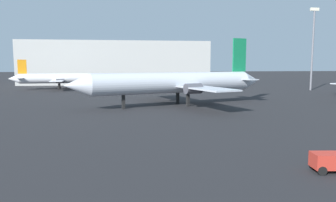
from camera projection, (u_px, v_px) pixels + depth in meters
airplane_on_taxiway at (177, 83)px, 54.35m from camera, size 36.22×26.55×11.99m
airplane_far_left at (62, 78)px, 89.71m from camera, size 29.03×19.65×8.41m
baggage_cart at (331, 161)px, 20.83m from camera, size 2.54×1.64×1.30m
light_mast_right at (313, 45)px, 85.40m from camera, size 2.40×0.50×22.18m
terminal_building at (117, 63)px, 116.39m from camera, size 66.20×18.44×15.25m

